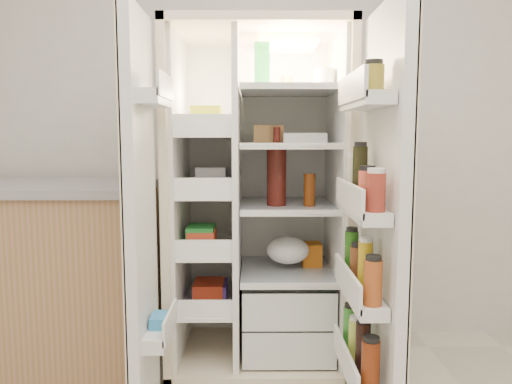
{
  "coord_description": "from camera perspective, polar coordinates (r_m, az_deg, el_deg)",
  "views": [
    {
      "loc": [
        -0.15,
        -0.97,
        1.25
      ],
      "look_at": [
        -0.14,
        1.25,
        0.99
      ],
      "focal_mm": 34.0,
      "sensor_mm": 36.0,
      "label": 1
    }
  ],
  "objects": [
    {
      "name": "wall_back",
      "position": [
        2.97,
        2.62,
        8.57
      ],
      "size": [
        4.0,
        0.02,
        2.7
      ],
      "primitive_type": "cube",
      "color": "silver",
      "rests_on": "floor"
    },
    {
      "name": "refrigerator",
      "position": [
        2.67,
        0.58,
        -4.28
      ],
      "size": [
        0.92,
        0.7,
        1.8
      ],
      "color": "beige",
      "rests_on": "floor"
    },
    {
      "name": "freezer_door",
      "position": [
        2.1,
        -13.34,
        -3.31
      ],
      "size": [
        0.15,
        0.4,
        1.72
      ],
      "color": "white",
      "rests_on": "floor"
    },
    {
      "name": "fridge_door",
      "position": [
        2.03,
        14.22,
        -4.31
      ],
      "size": [
        0.17,
        0.58,
        1.72
      ],
      "color": "white",
      "rests_on": "floor"
    },
    {
      "name": "kitchen_counter",
      "position": [
        2.92,
        -25.81,
        -8.82
      ],
      "size": [
        1.38,
        0.74,
        1.0
      ],
      "color": "#A77553",
      "rests_on": "floor"
    }
  ]
}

